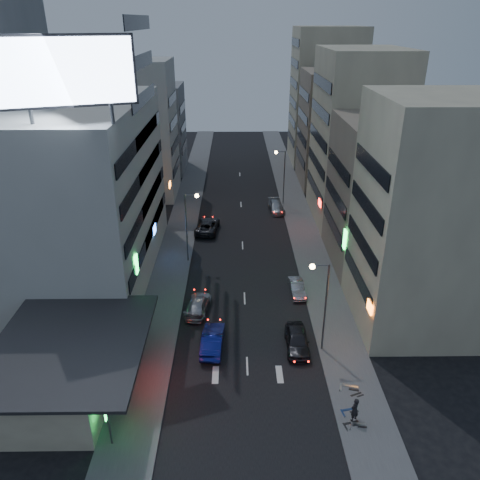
{
  "coord_description": "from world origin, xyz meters",
  "views": [
    {
      "loc": [
        -0.93,
        -25.43,
        25.09
      ],
      "look_at": [
        -0.43,
        16.34,
        5.31
      ],
      "focal_mm": 35.0,
      "sensor_mm": 36.0,
      "label": 1
    }
  ],
  "objects_px": {
    "parked_car_right_mid": "(297,288)",
    "parked_car_left": "(207,226)",
    "parked_car_right_near": "(297,340)",
    "scooter_black_a": "(358,414)",
    "scooter_black_b": "(361,386)",
    "scooter_silver_a": "(367,417)",
    "person": "(355,410)",
    "scooter_silver_b": "(359,380)",
    "road_car_blue": "(213,340)",
    "scooter_blue": "(356,401)",
    "road_car_silver": "(198,305)",
    "parked_car_right_far": "(276,207)"
  },
  "relations": [
    {
      "from": "road_car_blue",
      "to": "scooter_black_b",
      "type": "distance_m",
      "value": 12.4
    },
    {
      "from": "person",
      "to": "scooter_black_a",
      "type": "xyz_separation_m",
      "value": [
        0.29,
        -0.02,
        -0.42
      ]
    },
    {
      "from": "person",
      "to": "scooter_blue",
      "type": "distance_m",
      "value": 1.31
    },
    {
      "from": "scooter_black_a",
      "to": "scooter_black_b",
      "type": "bearing_deg",
      "value": -32.19
    },
    {
      "from": "parked_car_right_far",
      "to": "scooter_silver_b",
      "type": "xyz_separation_m",
      "value": [
        3.26,
        -35.71,
        0.04
      ]
    },
    {
      "from": "parked_car_right_far",
      "to": "road_car_blue",
      "type": "xyz_separation_m",
      "value": [
        -7.88,
        -30.81,
        0.11
      ]
    },
    {
      "from": "parked_car_right_far",
      "to": "road_car_blue",
      "type": "height_order",
      "value": "road_car_blue"
    },
    {
      "from": "scooter_silver_a",
      "to": "person",
      "type": "bearing_deg",
      "value": 76.42
    },
    {
      "from": "scooter_blue",
      "to": "person",
      "type": "bearing_deg",
      "value": 147.84
    },
    {
      "from": "parked_car_right_near",
      "to": "parked_car_right_mid",
      "type": "height_order",
      "value": "parked_car_right_near"
    },
    {
      "from": "parked_car_left",
      "to": "scooter_silver_a",
      "type": "xyz_separation_m",
      "value": [
        12.47,
        -32.34,
        -0.16
      ]
    },
    {
      "from": "parked_car_right_far",
      "to": "scooter_black_b",
      "type": "bearing_deg",
      "value": -90.4
    },
    {
      "from": "parked_car_right_far",
      "to": "scooter_silver_a",
      "type": "distance_m",
      "value": 39.32
    },
    {
      "from": "parked_car_right_mid",
      "to": "parked_car_right_far",
      "type": "xyz_separation_m",
      "value": [
        -0.24,
        22.28,
        0.06
      ]
    },
    {
      "from": "parked_car_left",
      "to": "road_car_blue",
      "type": "xyz_separation_m",
      "value": [
        1.67,
        -23.93,
        -0.0
      ]
    },
    {
      "from": "parked_car_right_far",
      "to": "scooter_black_a",
      "type": "height_order",
      "value": "parked_car_right_far"
    },
    {
      "from": "parked_car_right_mid",
      "to": "scooter_blue",
      "type": "distance_m",
      "value": 15.64
    },
    {
      "from": "parked_car_right_mid",
      "to": "parked_car_left",
      "type": "relative_size",
      "value": 0.66
    },
    {
      "from": "parked_car_right_near",
      "to": "road_car_silver",
      "type": "relative_size",
      "value": 0.95
    },
    {
      "from": "parked_car_right_far",
      "to": "person",
      "type": "height_order",
      "value": "person"
    },
    {
      "from": "parked_car_right_mid",
      "to": "scooter_silver_b",
      "type": "bearing_deg",
      "value": -80.06
    },
    {
      "from": "parked_car_right_far",
      "to": "person",
      "type": "bearing_deg",
      "value": -92.45
    },
    {
      "from": "parked_car_right_near",
      "to": "parked_car_right_far",
      "type": "distance_m",
      "value": 30.95
    },
    {
      "from": "road_car_blue",
      "to": "scooter_blue",
      "type": "bearing_deg",
      "value": 149.61
    },
    {
      "from": "scooter_black_b",
      "to": "scooter_black_a",
      "type": "bearing_deg",
      "value": 139.79
    },
    {
      "from": "parked_car_right_near",
      "to": "parked_car_right_mid",
      "type": "bearing_deg",
      "value": 84.03
    },
    {
      "from": "parked_car_left",
      "to": "road_car_silver",
      "type": "bearing_deg",
      "value": 96.12
    },
    {
      "from": "person",
      "to": "scooter_silver_b",
      "type": "relative_size",
      "value": 0.92
    },
    {
      "from": "scooter_silver_a",
      "to": "road_car_blue",
      "type": "bearing_deg",
      "value": 59.1
    },
    {
      "from": "scooter_black_a",
      "to": "scooter_silver_a",
      "type": "xyz_separation_m",
      "value": [
        0.51,
        -0.28,
        0.01
      ]
    },
    {
      "from": "scooter_silver_a",
      "to": "scooter_silver_b",
      "type": "relative_size",
      "value": 0.85
    },
    {
      "from": "parked_car_right_far",
      "to": "scooter_silver_b",
      "type": "relative_size",
      "value": 2.37
    },
    {
      "from": "road_car_silver",
      "to": "scooter_silver_a",
      "type": "xyz_separation_m",
      "value": [
        12.41,
        -13.89,
        -0.06
      ]
    },
    {
      "from": "parked_car_left",
      "to": "person",
      "type": "height_order",
      "value": "person"
    },
    {
      "from": "road_car_silver",
      "to": "scooter_silver_b",
      "type": "bearing_deg",
      "value": 148.71
    },
    {
      "from": "scooter_silver_b",
      "to": "parked_car_right_mid",
      "type": "bearing_deg",
      "value": 27.29
    },
    {
      "from": "road_car_blue",
      "to": "road_car_silver",
      "type": "height_order",
      "value": "road_car_blue"
    },
    {
      "from": "scooter_black_a",
      "to": "scooter_black_b",
      "type": "distance_m",
      "value": 2.84
    },
    {
      "from": "parked_car_right_near",
      "to": "scooter_black_a",
      "type": "height_order",
      "value": "parked_car_right_near"
    },
    {
      "from": "scooter_blue",
      "to": "scooter_black_b",
      "type": "distance_m",
      "value": 1.68
    },
    {
      "from": "parked_car_right_near",
      "to": "scooter_black_b",
      "type": "bearing_deg",
      "value": -51.26
    },
    {
      "from": "road_car_silver",
      "to": "scooter_silver_b",
      "type": "relative_size",
      "value": 2.41
    },
    {
      "from": "road_car_blue",
      "to": "scooter_black_b",
      "type": "relative_size",
      "value": 3.07
    },
    {
      "from": "parked_car_right_far",
      "to": "road_car_blue",
      "type": "bearing_deg",
      "value": -109.91
    },
    {
      "from": "parked_car_right_near",
      "to": "scooter_black_a",
      "type": "xyz_separation_m",
      "value": [
        3.23,
        -8.0,
        -0.16
      ]
    },
    {
      "from": "parked_car_right_far",
      "to": "scooter_silver_a",
      "type": "height_order",
      "value": "parked_car_right_far"
    },
    {
      "from": "scooter_silver_a",
      "to": "scooter_blue",
      "type": "height_order",
      "value": "scooter_blue"
    },
    {
      "from": "road_car_blue",
      "to": "scooter_black_a",
      "type": "height_order",
      "value": "road_car_blue"
    },
    {
      "from": "parked_car_left",
      "to": "scooter_black_a",
      "type": "xyz_separation_m",
      "value": [
        11.96,
        -32.05,
        -0.17
      ]
    },
    {
      "from": "road_car_blue",
      "to": "parked_car_right_near",
      "type": "bearing_deg",
      "value": -177.77
    }
  ]
}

